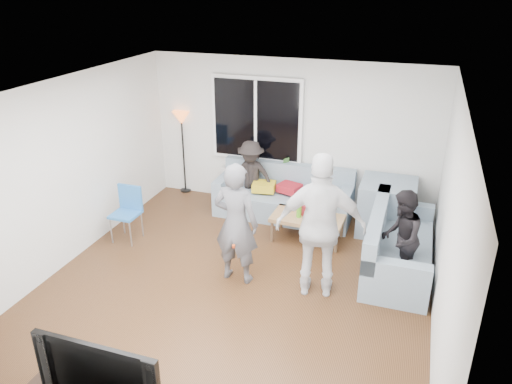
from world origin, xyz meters
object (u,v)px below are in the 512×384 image
(floor_lamp, at_px, (183,153))
(television, at_px, (106,367))
(sofa_right_section, at_px, (400,242))
(player_right, at_px, (321,227))
(spectator_back, at_px, (251,177))
(side_chair, at_px, (125,215))
(spectator_right, at_px, (401,238))
(coffee_table, at_px, (307,228))
(sofa_back_section, at_px, (283,193))
(player_left, at_px, (236,223))

(floor_lamp, bearing_deg, television, -70.33)
(sofa_right_section, distance_m, television, 4.31)
(player_right, xyz_separation_m, spectator_back, (-1.63, 2.05, -0.32))
(side_chair, relative_size, floor_lamp, 0.55)
(spectator_right, height_order, television, spectator_right)
(coffee_table, distance_m, television, 4.21)
(sofa_back_section, relative_size, floor_lamp, 1.47)
(floor_lamp, relative_size, spectator_back, 1.22)
(player_left, bearing_deg, sofa_back_section, -89.06)
(sofa_back_section, xyz_separation_m, coffee_table, (0.59, -0.68, -0.22))
(coffee_table, xyz_separation_m, spectator_back, (-1.18, 0.71, 0.44))
(spectator_back, bearing_deg, spectator_right, -29.27)
(coffee_table, relative_size, television, 0.95)
(sofa_right_section, height_order, floor_lamp, floor_lamp)
(player_left, xyz_separation_m, spectator_back, (-0.53, 2.09, -0.20))
(side_chair, distance_m, player_left, 2.10)
(side_chair, xyz_separation_m, spectator_back, (1.48, 1.63, 0.21))
(floor_lamp, height_order, spectator_back, floor_lamp)
(side_chair, relative_size, player_left, 0.51)
(side_chair, relative_size, television, 0.74)
(sofa_right_section, bearing_deg, player_left, 115.30)
(sofa_back_section, relative_size, television, 1.98)
(coffee_table, bearing_deg, sofa_right_section, -16.00)
(floor_lamp, bearing_deg, player_left, -51.15)
(spectator_right, bearing_deg, player_right, -57.80)
(sofa_right_section, distance_m, spectator_right, 0.42)
(player_right, bearing_deg, sofa_right_section, -146.16)
(floor_lamp, distance_m, spectator_back, 1.54)
(sofa_back_section, xyz_separation_m, spectator_right, (1.99, -1.43, 0.24))
(television, bearing_deg, spectator_back, 94.52)
(television, bearing_deg, player_left, 86.92)
(spectator_back, bearing_deg, side_chair, -132.11)
(spectator_right, bearing_deg, floor_lamp, -114.05)
(side_chair, distance_m, spectator_right, 4.08)
(spectator_right, bearing_deg, player_left, -72.53)
(side_chair, distance_m, player_right, 3.19)
(player_right, bearing_deg, spectator_right, -158.96)
(player_right, bearing_deg, television, 54.88)
(coffee_table, bearing_deg, floor_lamp, 157.33)
(coffee_table, xyz_separation_m, floor_lamp, (-2.66, 1.11, 0.58))
(sofa_right_section, height_order, player_right, player_right)
(sofa_back_section, height_order, spectator_back, spectator_back)
(player_left, relative_size, spectator_back, 1.32)
(player_left, xyz_separation_m, television, (-0.15, -2.71, -0.07))
(sofa_back_section, bearing_deg, spectator_right, -35.65)
(side_chair, distance_m, spectator_back, 2.21)
(sofa_back_section, height_order, coffee_table, sofa_back_section)
(floor_lamp, relative_size, player_right, 0.81)
(sofa_back_section, bearing_deg, coffee_table, -49.20)
(spectator_back, bearing_deg, floor_lamp, 164.91)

